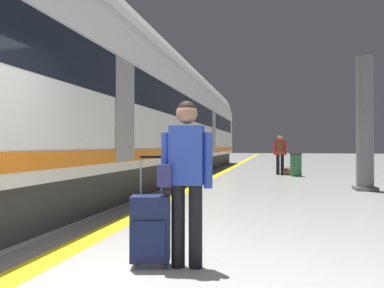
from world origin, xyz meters
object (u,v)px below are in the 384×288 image
object	(u,v)px
waste_bin	(296,165)
traveller_foreground	(185,171)
high_speed_train	(143,108)
rolling_suitcase_foreground	(150,228)
duffel_bag_near	(288,171)
passenger_near	(280,150)
platform_pillar	(365,126)

from	to	relation	value
waste_bin	traveller_foreground	bearing A→B (deg)	-98.62
high_speed_train	waste_bin	world-z (taller)	high_speed_train
rolling_suitcase_foreground	duffel_bag_near	distance (m)	11.91
traveller_foreground	duffel_bag_near	xyz separation A→B (m)	(1.43, 11.70, -0.79)
passenger_near	duffel_bag_near	distance (m)	0.96
rolling_suitcase_foreground	waste_bin	xyz separation A→B (m)	(2.04, 11.29, 0.08)
traveller_foreground	platform_pillar	bearing A→B (deg)	65.06
high_speed_train	traveller_foreground	bearing A→B (deg)	-66.43
traveller_foreground	passenger_near	world-z (taller)	passenger_near
platform_pillar	rolling_suitcase_foreground	bearing A→B (deg)	-116.93
traveller_foreground	rolling_suitcase_foreground	world-z (taller)	traveller_foreground
rolling_suitcase_foreground	high_speed_train	bearing A→B (deg)	111.37
passenger_near	duffel_bag_near	xyz separation A→B (m)	(0.32, -0.24, -0.87)
high_speed_train	traveller_foreground	distance (m)	8.91
rolling_suitcase_foreground	duffel_bag_near	size ratio (longest dim) A/B	2.47
waste_bin	passenger_near	bearing A→B (deg)	129.27
waste_bin	duffel_bag_near	bearing A→B (deg)	119.59
high_speed_train	duffel_bag_near	size ratio (longest dim) A/B	71.33
traveller_foreground	passenger_near	xyz separation A→B (m)	(1.11, 11.95, 0.08)
platform_pillar	traveller_foreground	bearing A→B (deg)	-114.94
high_speed_train	duffel_bag_near	xyz separation A→B (m)	(4.94, 3.66, -2.35)
passenger_near	traveller_foreground	bearing A→B (deg)	-95.29
traveller_foreground	duffel_bag_near	world-z (taller)	traveller_foreground
passenger_near	rolling_suitcase_foreground	bearing A→B (deg)	-96.84
platform_pillar	waste_bin	size ratio (longest dim) A/B	3.96
traveller_foreground	rolling_suitcase_foreground	size ratio (longest dim) A/B	1.50
high_speed_train	passenger_near	distance (m)	6.22
traveller_foreground	rolling_suitcase_foreground	distance (m)	0.66
traveller_foreground	passenger_near	size ratio (longest dim) A/B	0.95
high_speed_train	passenger_near	world-z (taller)	high_speed_train
duffel_bag_near	waste_bin	bearing A→B (deg)	-60.41
traveller_foreground	waste_bin	size ratio (longest dim) A/B	1.79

